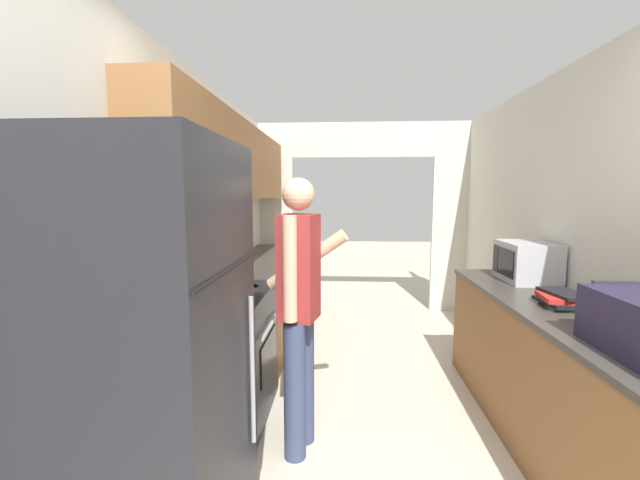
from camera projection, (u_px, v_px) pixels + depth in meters
name	position (u px, v px, depth m)	size (l,w,h in m)	color
wall_left	(199.00, 204.00, 2.97)	(0.38, 6.71, 2.50)	silver
wall_right	(611.00, 246.00, 2.41)	(0.06, 6.71, 2.50)	silver
wall_far_with_doorway	(362.00, 202.00, 5.23)	(3.16, 0.06, 2.50)	silver
counter_left	(259.00, 306.00, 3.94)	(0.62, 3.27, 0.89)	brown
counter_right	(556.00, 377.00, 2.41)	(0.62, 2.36, 0.89)	brown
refrigerator	(147.00, 363.00, 1.59)	(0.73, 0.80, 1.78)	black
range_oven	(225.00, 352.00, 2.78)	(0.66, 0.77, 1.03)	black
person	(299.00, 308.00, 2.33)	(0.54, 0.43, 1.67)	#384266
microwave	(527.00, 262.00, 3.04)	(0.36, 0.46, 0.31)	#B7B7BC
book_stack	(563.00, 299.00, 2.36)	(0.26, 0.32, 0.09)	#33894C
knife	(246.00, 273.00, 3.35)	(0.06, 0.34, 0.02)	#B7B7BC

